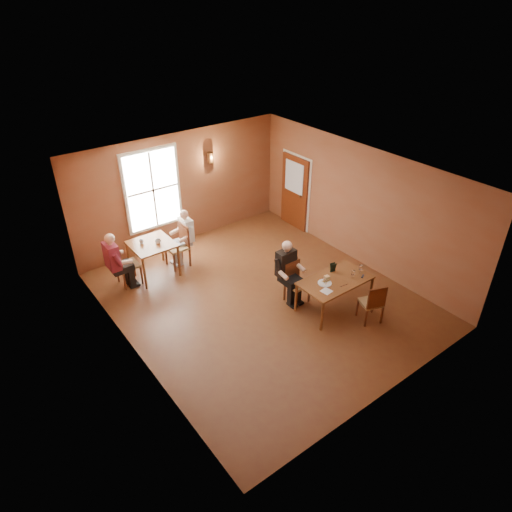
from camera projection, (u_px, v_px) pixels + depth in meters
ground at (261, 299)px, 10.39m from camera, size 6.00×7.00×0.01m
wall_back at (181, 189)px, 11.99m from camera, size 6.00×0.04×3.00m
wall_front at (396, 329)px, 7.23m from camera, size 6.00×0.04×3.00m
wall_left at (128, 292)px, 8.07m from camera, size 0.04×7.00×3.00m
wall_right at (359, 205)px, 11.15m from camera, size 0.04×7.00×3.00m
ceiling at (262, 175)px, 8.82m from camera, size 6.00×7.00×0.04m
window at (153, 190)px, 11.44m from camera, size 1.36×0.10×1.96m
door at (294, 192)px, 12.92m from camera, size 0.12×1.04×2.10m
wall_sconce at (210, 157)px, 12.02m from camera, size 0.16×0.16×0.28m
main_table at (334, 294)px, 9.95m from camera, size 1.57×0.88×0.73m
chair_diner_main at (297, 284)px, 10.08m from camera, size 0.43×0.43×0.96m
diner_main at (299, 276)px, 9.94m from camera, size 0.57×0.57×1.42m
chair_empty at (371, 302)px, 9.53m from camera, size 0.53×0.53×0.94m
plate_food at (325, 283)px, 9.63m from camera, size 0.31×0.31×0.04m
sandwich at (327, 279)px, 9.67m from camera, size 0.11×0.10×0.12m
goblet_b at (361, 269)px, 9.93m from camera, size 0.10×0.10×0.21m
goblet_c at (353, 274)px, 9.76m from camera, size 0.09×0.09×0.20m
menu_stand at (333, 267)px, 9.98m from camera, size 0.13×0.08×0.21m
knife at (344, 285)px, 9.57m from camera, size 0.21×0.04×0.00m
napkin at (326, 291)px, 9.40m from camera, size 0.22×0.22×0.01m
sunglasses at (363, 276)px, 9.86m from camera, size 0.13×0.09×0.02m
second_table at (154, 259)px, 11.05m from camera, size 0.98×0.98×0.86m
chair_diner_white at (177, 246)px, 11.32m from camera, size 0.49×0.49×1.10m
diner_white at (178, 241)px, 11.27m from camera, size 0.55×0.55×1.36m
chair_diner_maroon at (128, 264)px, 10.67m from camera, size 0.47×0.47×1.06m
diner_maroon at (125, 258)px, 10.55m from camera, size 0.57×0.57×1.44m
cup_a at (158, 241)px, 10.81m from camera, size 0.14×0.14×0.10m
cup_b at (142, 242)px, 10.79m from camera, size 0.13×0.13×0.10m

